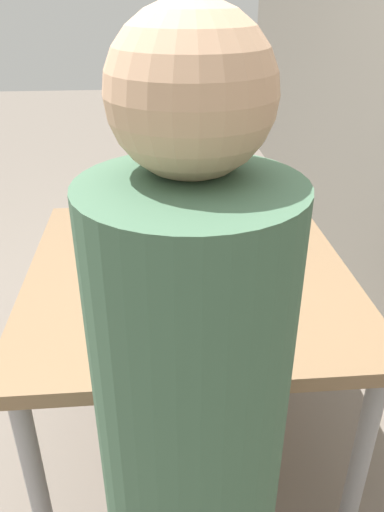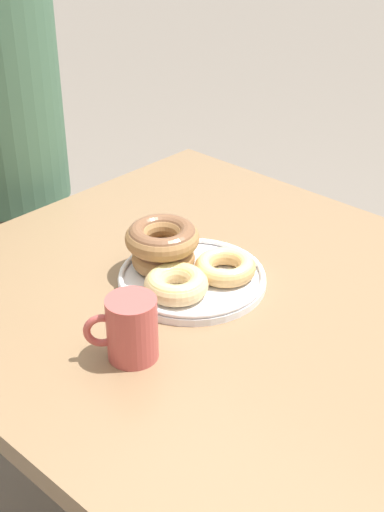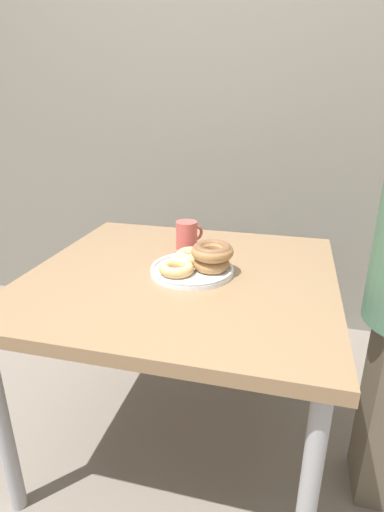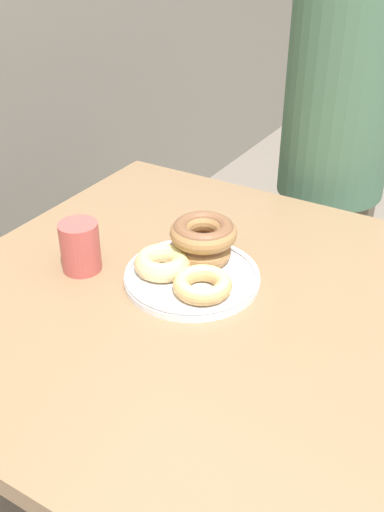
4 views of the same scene
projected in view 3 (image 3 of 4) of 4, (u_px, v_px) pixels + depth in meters
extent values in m
plane|color=#70665B|center=(175.00, 455.00, 1.49)|extent=(14.00, 14.00, 0.00)
cube|color=slate|center=(234.00, 87.00, 2.03)|extent=(8.00, 0.05, 2.60)
cube|color=#846647|center=(181.00, 278.00, 1.34)|extent=(1.00, 0.96, 0.04)
cylinder|color=#99999E|center=(2.00, 426.00, 1.19)|extent=(0.05, 0.05, 0.66)
cylinder|color=#99999E|center=(309.00, 493.00, 0.99)|extent=(0.05, 0.05, 0.66)
cylinder|color=#99999E|center=(118.00, 299.00, 1.95)|extent=(0.05, 0.05, 0.66)
cylinder|color=#99999E|center=(305.00, 323.00, 1.75)|extent=(0.05, 0.05, 0.66)
cylinder|color=white|center=(192.00, 271.00, 1.33)|extent=(0.28, 0.28, 0.01)
torus|color=white|center=(192.00, 267.00, 1.33)|extent=(0.27, 0.27, 0.01)
torus|color=#9E7042|center=(211.00, 264.00, 1.32)|extent=(0.17, 0.17, 0.04)
torus|color=brown|center=(211.00, 261.00, 1.31)|extent=(0.16, 0.16, 0.03)
torus|color=#D6B27A|center=(191.00, 257.00, 1.38)|extent=(0.15, 0.15, 0.04)
torus|color=#E0D17F|center=(191.00, 255.00, 1.38)|extent=(0.14, 0.14, 0.03)
torus|color=tan|center=(176.00, 269.00, 1.29)|extent=(0.16, 0.16, 0.03)
torus|color=#E0D17F|center=(176.00, 267.00, 1.29)|extent=(0.15, 0.15, 0.03)
torus|color=#9E7042|center=(212.00, 251.00, 1.30)|extent=(0.18, 0.18, 0.04)
torus|color=brown|center=(212.00, 249.00, 1.30)|extent=(0.17, 0.17, 0.03)
cylinder|color=#B74C47|center=(187.00, 235.00, 1.53)|extent=(0.08, 0.08, 0.11)
cylinder|color=#382114|center=(187.00, 223.00, 1.51)|extent=(0.07, 0.07, 0.00)
torus|color=#B74C47|center=(196.00, 233.00, 1.56)|extent=(0.05, 0.05, 0.06)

